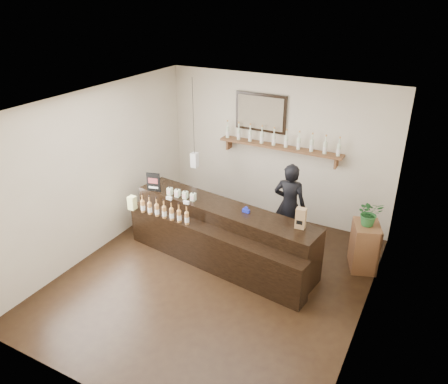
% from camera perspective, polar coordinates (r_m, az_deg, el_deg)
% --- Properties ---
extents(ground, '(5.00, 5.00, 0.00)m').
position_cam_1_polar(ground, '(7.10, -1.30, -11.28)').
color(ground, black).
rests_on(ground, ground).
extents(room_shell, '(5.00, 5.00, 5.00)m').
position_cam_1_polar(room_shell, '(6.24, -1.45, 1.38)').
color(room_shell, beige).
rests_on(room_shell, ground).
extents(back_wall_decor, '(2.66, 0.96, 1.69)m').
position_cam_1_polar(back_wall_decor, '(8.29, 5.69, 7.84)').
color(back_wall_decor, brown).
rests_on(back_wall_decor, ground).
extents(counter, '(3.42, 1.36, 1.10)m').
position_cam_1_polar(counter, '(7.35, -0.52, -5.71)').
color(counter, black).
rests_on(counter, ground).
extents(promo_sign, '(0.24, 0.08, 0.34)m').
position_cam_1_polar(promo_sign, '(7.76, -9.20, 1.28)').
color(promo_sign, black).
rests_on(promo_sign, counter).
extents(paper_bag, '(0.16, 0.12, 0.32)m').
position_cam_1_polar(paper_bag, '(6.60, 10.00, -3.39)').
color(paper_bag, olive).
rests_on(paper_bag, counter).
extents(tape_dispenser, '(0.12, 0.05, 0.10)m').
position_cam_1_polar(tape_dispenser, '(7.00, 2.90, -2.39)').
color(tape_dispenser, '#1823A9').
rests_on(tape_dispenser, counter).
extents(side_cabinet, '(0.56, 0.65, 0.80)m').
position_cam_1_polar(side_cabinet, '(7.51, 17.86, -6.75)').
color(side_cabinet, brown).
rests_on(side_cabinet, ground).
extents(potted_plant, '(0.50, 0.48, 0.43)m').
position_cam_1_polar(potted_plant, '(7.22, 18.50, -2.62)').
color(potted_plant, '#26602A').
rests_on(potted_plant, side_cabinet).
extents(shopkeeper, '(0.68, 0.48, 1.75)m').
position_cam_1_polar(shopkeeper, '(7.64, 8.57, -1.06)').
color(shopkeeper, black).
rests_on(shopkeeper, ground).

